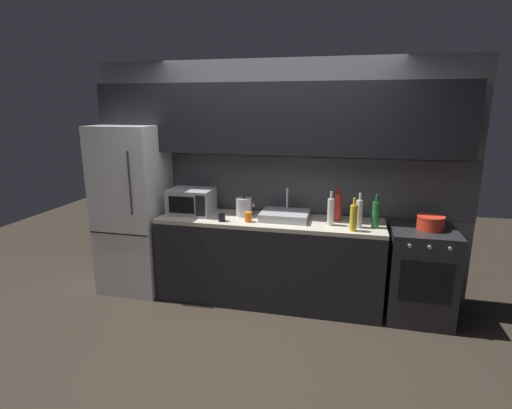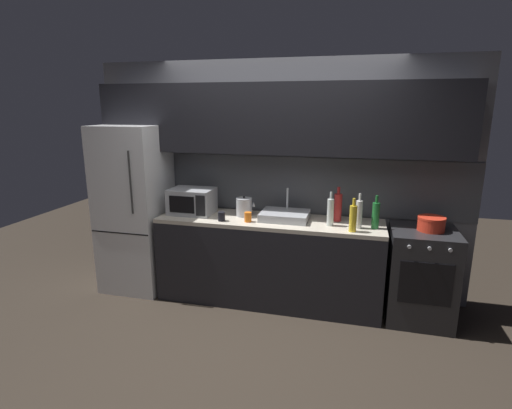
% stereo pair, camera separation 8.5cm
% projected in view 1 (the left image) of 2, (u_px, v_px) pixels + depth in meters
% --- Properties ---
extents(ground_plane, '(10.00, 10.00, 0.00)m').
position_uv_depth(ground_plane, '(248.00, 347.00, 3.44)').
color(ground_plane, '#2D261E').
extents(back_wall, '(4.04, 0.44, 2.50)m').
position_uv_depth(back_wall, '(275.00, 152.00, 4.20)').
color(back_wall, slate).
rests_on(back_wall, ground).
extents(counter_run, '(2.30, 0.60, 0.90)m').
position_uv_depth(counter_run, '(269.00, 260.00, 4.18)').
color(counter_run, black).
rests_on(counter_run, ground).
extents(refrigerator, '(0.68, 0.69, 1.83)m').
position_uv_depth(refrigerator, '(134.00, 209.00, 4.41)').
color(refrigerator, white).
rests_on(refrigerator, ground).
extents(oven_range, '(0.60, 0.62, 0.90)m').
position_uv_depth(oven_range, '(420.00, 274.00, 3.85)').
color(oven_range, '#232326').
rests_on(oven_range, ground).
extents(microwave, '(0.46, 0.35, 0.27)m').
position_uv_depth(microwave, '(191.00, 201.00, 4.24)').
color(microwave, '#A8AAAF').
rests_on(microwave, counter_run).
extents(sink_basin, '(0.48, 0.38, 0.30)m').
position_uv_depth(sink_basin, '(285.00, 215.00, 4.05)').
color(sink_basin, '#ADAFB5').
rests_on(sink_basin, counter_run).
extents(kettle, '(0.20, 0.17, 0.22)m').
position_uv_depth(kettle, '(244.00, 207.00, 4.16)').
color(kettle, '#B7BABF').
rests_on(kettle, counter_run).
extents(wine_bottle_clear, '(0.06, 0.06, 0.33)m').
position_uv_depth(wine_bottle_clear, '(331.00, 211.00, 3.83)').
color(wine_bottle_clear, silver).
rests_on(wine_bottle_clear, counter_run).
extents(wine_bottle_white, '(0.06, 0.06, 0.33)m').
position_uv_depth(wine_bottle_white, '(359.00, 213.00, 3.76)').
color(wine_bottle_white, silver).
rests_on(wine_bottle_white, counter_run).
extents(wine_bottle_green, '(0.07, 0.07, 0.32)m').
position_uv_depth(wine_bottle_green, '(376.00, 214.00, 3.75)').
color(wine_bottle_green, '#1E6B2D').
rests_on(wine_bottle_green, counter_run).
extents(wine_bottle_red, '(0.08, 0.08, 0.35)m').
position_uv_depth(wine_bottle_red, '(338.00, 207.00, 3.99)').
color(wine_bottle_red, '#A82323').
rests_on(wine_bottle_red, counter_run).
extents(wine_bottle_yellow, '(0.07, 0.07, 0.31)m').
position_uv_depth(wine_bottle_yellow, '(354.00, 218.00, 3.66)').
color(wine_bottle_yellow, gold).
rests_on(wine_bottle_yellow, counter_run).
extents(mug_blue, '(0.07, 0.07, 0.10)m').
position_uv_depth(mug_blue, '(353.00, 216.00, 4.00)').
color(mug_blue, '#234299').
rests_on(mug_blue, counter_run).
extents(mug_dark, '(0.07, 0.07, 0.09)m').
position_uv_depth(mug_dark, '(222.00, 217.00, 3.99)').
color(mug_dark, black).
rests_on(mug_dark, counter_run).
extents(mug_orange, '(0.07, 0.07, 0.10)m').
position_uv_depth(mug_orange, '(248.00, 217.00, 3.96)').
color(mug_orange, orange).
rests_on(mug_orange, counter_run).
extents(cooking_pot, '(0.25, 0.25, 0.13)m').
position_uv_depth(cooking_pot, '(431.00, 223.00, 3.71)').
color(cooking_pot, red).
rests_on(cooking_pot, oven_range).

